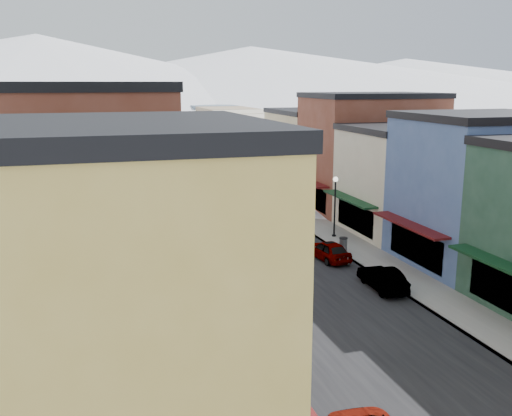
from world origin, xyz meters
TOP-DOWN VIEW (x-y plane):
  - road at (0.00, 60.00)m, footprint 10.00×160.00m
  - sidewalk_left at (-6.60, 60.00)m, footprint 3.20×160.00m
  - sidewalk_right at (6.60, 60.00)m, footprint 3.20×160.00m
  - curb_left at (-5.05, 60.00)m, footprint 0.10×160.00m
  - curb_right at (5.05, 60.00)m, footprint 0.10×160.00m
  - bldg_l_yellow at (-13.19, 4.00)m, footprint 11.30×8.70m
  - bldg_l_cream at (-13.19, 12.50)m, footprint 11.30×8.20m
  - bldg_l_brick_near at (-13.69, 20.50)m, footprint 12.30×8.20m
  - bldg_l_grayblue at (-13.19, 29.00)m, footprint 11.30×9.20m
  - bldg_l_brick_far at (-14.19, 38.00)m, footprint 13.30×9.20m
  - bldg_l_tan at (-13.19, 48.00)m, footprint 11.30×11.20m
  - bldg_r_blue at (13.19, 21.00)m, footprint 11.30×9.20m
  - bldg_r_cream at (13.69, 30.00)m, footprint 12.30×9.20m
  - bldg_r_brick_far at (14.19, 39.00)m, footprint 13.30×9.20m
  - bldg_r_tan at (13.19, 49.00)m, footprint 11.30×11.20m
  - distant_blocks at (0.00, 83.00)m, footprint 34.00×55.00m
  - mountain_ridge at (-19.47, 277.18)m, footprint 670.00×340.00m
  - overhead_cables at (0.00, 47.50)m, footprint 16.40×15.04m
  - car_silver_sedan at (-3.50, 22.88)m, footprint 1.92×4.23m
  - car_dark_hatch at (-3.98, 24.53)m, footprint 2.15×5.32m
  - car_silver_wagon at (-4.30, 50.56)m, footprint 2.25×5.50m
  - car_green_sedan at (4.25, 18.29)m, footprint 1.69×4.37m
  - car_gray_suv at (3.50, 24.71)m, footprint 2.22×4.41m
  - car_black_sedan at (3.72, 42.52)m, footprint 2.48×4.93m
  - car_lane_silver at (-0.76, 53.00)m, footprint 2.34×5.14m
  - car_lane_white at (2.20, 62.25)m, footprint 3.04×5.70m
  - trash_can at (5.20, 25.83)m, footprint 0.63×0.63m
  - streetlamp_near at (6.38, 30.02)m, footprint 0.41×0.41m
  - streetlamp_far at (5.20, 46.29)m, footprint 0.40×0.40m
  - snow_pile_near at (-4.28, 16.52)m, footprint 2.38×2.66m
  - snow_pile_mid at (-4.45, 23.94)m, footprint 2.28×2.61m
  - snow_pile_far at (-4.88, 43.86)m, footprint 2.53×2.76m

SIDE VIEW (x-z plane):
  - road at x=0.00m, z-range 0.00..0.01m
  - sidewalk_left at x=-6.60m, z-range 0.00..0.15m
  - sidewalk_right at x=6.60m, z-range 0.00..0.15m
  - curb_left at x=-5.05m, z-range 0.00..0.15m
  - curb_right at x=5.05m, z-range 0.00..0.15m
  - snow_pile_mid at x=-4.45m, z-range -0.02..0.95m
  - snow_pile_near at x=-4.28m, z-range -0.02..0.98m
  - snow_pile_far at x=-4.88m, z-range -0.02..1.05m
  - car_black_sedan at x=3.72m, z-range 0.00..1.37m
  - trash_can at x=5.20m, z-range 0.16..1.23m
  - car_silver_sedan at x=-3.50m, z-range 0.00..1.41m
  - car_green_sedan at x=4.25m, z-range 0.00..1.42m
  - car_gray_suv at x=3.50m, z-range 0.00..1.44m
  - car_lane_white at x=2.20m, z-range 0.00..1.53m
  - car_silver_wagon at x=-4.30m, z-range 0.00..1.59m
  - car_lane_silver at x=-0.76m, z-range 0.00..1.71m
  - car_dark_hatch at x=-3.98m, z-range 0.00..1.72m
  - streetlamp_far at x=5.20m, z-range 0.79..5.66m
  - streetlamp_near at x=6.38m, z-range 0.79..5.72m
  - distant_blocks at x=0.00m, z-range 0.00..8.00m
  - bldg_r_cream at x=13.69m, z-range 0.01..9.01m
  - bldg_l_grayblue at x=-13.19m, z-range 0.01..9.01m
  - bldg_r_tan at x=13.19m, z-range 0.01..9.51m
  - bldg_l_cream at x=-13.19m, z-range 0.01..9.51m
  - bldg_l_tan at x=-13.19m, z-range 0.01..10.01m
  - bldg_r_blue at x=13.19m, z-range 0.01..10.51m
  - bldg_l_brick_far at x=-14.19m, z-range 0.01..11.01m
  - bldg_r_brick_far at x=14.19m, z-range 0.01..11.51m
  - bldg_l_yellow at x=-13.19m, z-range 0.01..11.51m
  - overhead_cables at x=0.00m, z-range 6.18..6.22m
  - bldg_l_brick_near at x=-13.69m, z-range 0.01..12.51m
  - mountain_ridge at x=-19.47m, z-range -2.64..31.36m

